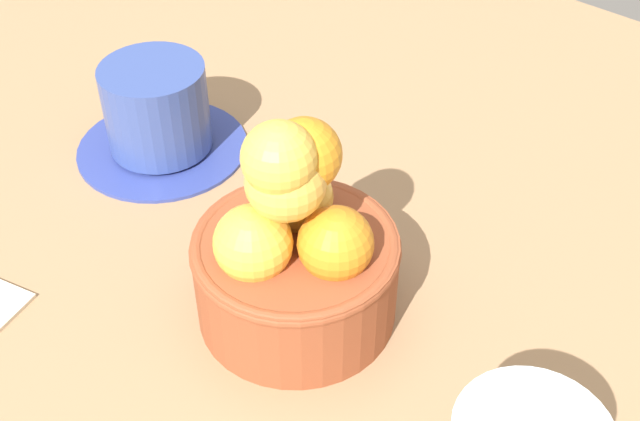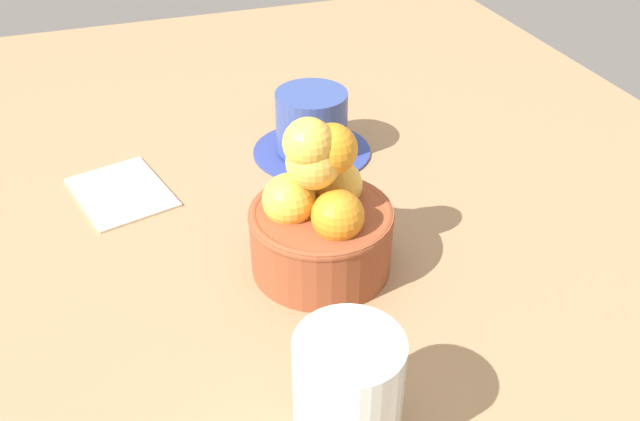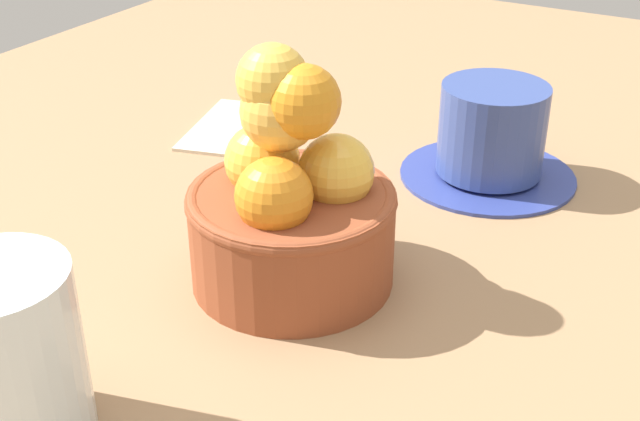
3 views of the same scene
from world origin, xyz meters
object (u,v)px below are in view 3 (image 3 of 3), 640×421
coffee_cup (491,138)px  water_glass (6,357)px  folded_napkin (244,127)px  terracotta_bowl (291,203)px

coffee_cup → water_glass: water_glass is taller
water_glass → folded_napkin: size_ratio=0.79×
water_glass → folded_napkin: bearing=-162.4°
terracotta_bowl → coffee_cup: (-20.64, 6.03, -2.15)cm
terracotta_bowl → coffee_cup: 21.61cm
water_glass → coffee_cup: bearing=165.0°
terracotta_bowl → water_glass: (18.88, -4.58, -0.82)cm
terracotta_bowl → folded_napkin: (-18.91, -16.58, -5.31)cm
coffee_cup → folded_napkin: size_ratio=1.17×
coffee_cup → folded_napkin: 22.89cm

